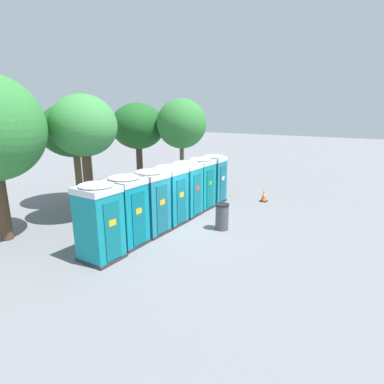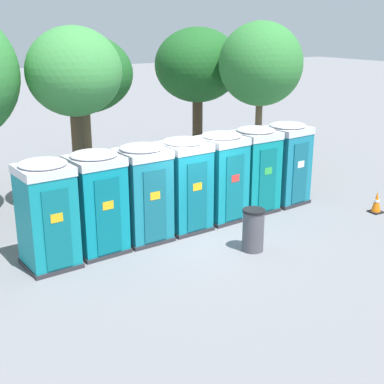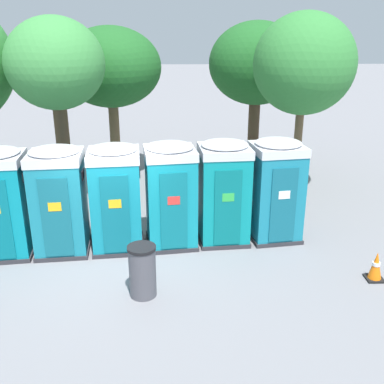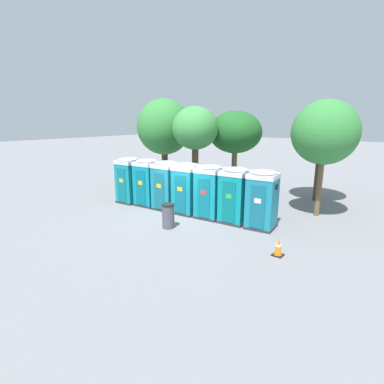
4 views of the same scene
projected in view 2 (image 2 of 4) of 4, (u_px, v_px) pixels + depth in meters
ground_plane at (196, 234)px, 14.33m from camera, size 120.00×120.00×0.00m
portapotty_0 at (47, 213)px, 12.09m from camera, size 1.27×1.31×2.54m
portapotty_1 at (97, 202)px, 12.89m from camera, size 1.35×1.33×2.54m
portapotty_2 at (143, 192)px, 13.60m from camera, size 1.31×1.31×2.54m
portapotty_3 at (184, 184)px, 14.33m from camera, size 1.30×1.31×2.54m
portapotty_4 at (221, 176)px, 15.07m from camera, size 1.34×1.34×2.54m
portapotty_5 at (255, 169)px, 15.81m from camera, size 1.30×1.29×2.54m
portapotty_6 at (286, 163)px, 16.52m from camera, size 1.36×1.36×2.54m
street_tree_0 at (261, 64)px, 19.06m from camera, size 3.00×3.00×5.51m
street_tree_2 at (74, 74)px, 15.10m from camera, size 2.71×2.71×5.36m
street_tree_3 at (83, 74)px, 17.90m from camera, size 3.36×3.36×5.12m
street_tree_4 at (198, 66)px, 21.07m from camera, size 3.40×3.40×5.29m
trash_can at (253, 230)px, 13.14m from camera, size 0.56×0.56×1.07m
traffic_cone at (377, 203)px, 15.87m from camera, size 0.36×0.36×0.64m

